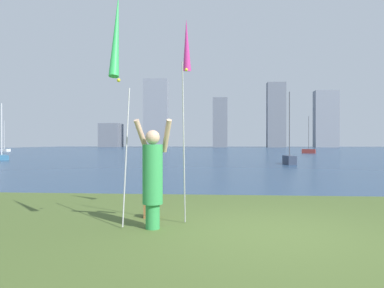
% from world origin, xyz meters
% --- Properties ---
extents(ground, '(120.00, 138.00, 0.12)m').
position_xyz_m(ground, '(0.00, 50.95, -0.06)').
color(ground, '#475B28').
extents(person, '(0.68, 0.50, 1.86)m').
position_xyz_m(person, '(-1.99, 0.18, 0.92)').
color(person, green).
rests_on(person, ground).
extents(kite_flag_left, '(0.16, 1.05, 3.88)m').
position_xyz_m(kite_flag_left, '(-2.50, -0.20, 3.11)').
color(kite_flag_left, '#B2B2B7').
rests_on(kite_flag_left, ground).
extents(kite_flag_right, '(0.16, 0.98, 3.78)m').
position_xyz_m(kite_flag_right, '(-1.48, 0.90, 3.19)').
color(kite_flag_right, '#B2B2B7').
rests_on(kite_flag_right, ground).
extents(bag, '(0.21, 0.21, 0.26)m').
position_xyz_m(bag, '(-2.21, 1.02, 0.13)').
color(bag, brown).
rests_on(bag, ground).
extents(sailboat_0, '(2.60, 3.02, 4.85)m').
position_xyz_m(sailboat_0, '(-19.43, 22.77, 0.29)').
color(sailboat_0, '#2D6084').
rests_on(sailboat_0, ground).
extents(sailboat_1, '(0.63, 1.72, 4.87)m').
position_xyz_m(sailboat_1, '(3.95, 17.95, 0.36)').
color(sailboat_1, '#333D51').
rests_on(sailboat_1, ground).
extents(sailboat_2, '(2.21, 1.45, 5.01)m').
position_xyz_m(sailboat_2, '(-35.26, 47.69, 0.28)').
color(sailboat_2, silver).
rests_on(sailboat_2, ground).
extents(sailboat_4, '(1.85, 1.20, 5.07)m').
position_xyz_m(sailboat_4, '(11.59, 42.43, 0.35)').
color(sailboat_4, maroon).
rests_on(sailboat_4, ground).
extents(skyline_tower_0, '(6.40, 6.92, 7.63)m').
position_xyz_m(skyline_tower_0, '(-35.45, 104.43, 3.81)').
color(skyline_tower_0, slate).
rests_on(skyline_tower_0, ground).
extents(skyline_tower_1, '(7.42, 4.10, 21.12)m').
position_xyz_m(skyline_tower_1, '(-19.87, 100.53, 10.56)').
color(skyline_tower_1, gray).
rests_on(skyline_tower_1, ground).
extents(skyline_tower_2, '(4.40, 6.69, 15.05)m').
position_xyz_m(skyline_tower_2, '(-0.01, 101.00, 7.53)').
color(skyline_tower_2, slate).
rests_on(skyline_tower_2, ground).
extents(skyline_tower_3, '(5.49, 3.17, 19.65)m').
position_xyz_m(skyline_tower_3, '(16.98, 100.40, 9.83)').
color(skyline_tower_3, slate).
rests_on(skyline_tower_3, ground).
extents(skyline_tower_4, '(6.97, 3.32, 17.09)m').
position_xyz_m(skyline_tower_4, '(31.96, 101.12, 8.55)').
color(skyline_tower_4, gray).
rests_on(skyline_tower_4, ground).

